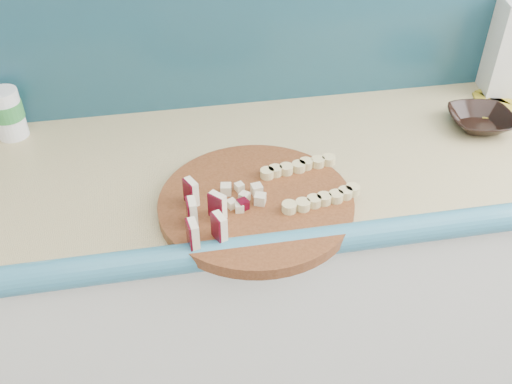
{
  "coord_description": "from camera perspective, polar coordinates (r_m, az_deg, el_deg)",
  "views": [
    {
      "loc": [
        -0.45,
        0.4,
        1.7
      ],
      "look_at": [
        -0.29,
        1.32,
        0.96
      ],
      "focal_mm": 40.0,
      "sensor_mm": 36.0,
      "label": 1
    }
  ],
  "objects": [
    {
      "name": "backsplash",
      "position": [
        1.59,
        11.34,
        17.91
      ],
      "size": [
        2.2,
        0.02,
        0.5
      ],
      "primitive_type": "cube",
      "color": "teal",
      "rests_on": "kitchen_counter"
    },
    {
      "name": "apple_wedges",
      "position": [
        1.13,
        -5.4,
        -2.18
      ],
      "size": [
        0.08,
        0.17,
        0.06
      ],
      "color": "beige",
      "rests_on": "cutting_board"
    },
    {
      "name": "kitchen_counter",
      "position": [
        1.75,
        11.63,
        -7.9
      ],
      "size": [
        2.2,
        0.63,
        0.91
      ],
      "color": "white",
      "rests_on": "ground"
    },
    {
      "name": "canister",
      "position": [
        1.55,
        -23.59,
        7.28
      ],
      "size": [
        0.08,
        0.08,
        0.13
      ],
      "rotation": [
        0.0,
        0.0,
        -0.21
      ],
      "color": "white",
      "rests_on": "kitchen_counter"
    },
    {
      "name": "cutting_board",
      "position": [
        1.21,
        -0.0,
        -1.22
      ],
      "size": [
        0.49,
        0.49,
        0.03
      ],
      "primitive_type": "cylinder",
      "rotation": [
        0.0,
        0.0,
        0.21
      ],
      "color": "#4A2510",
      "rests_on": "kitchen_counter"
    },
    {
      "name": "brown_bowl",
      "position": [
        1.59,
        21.52,
        6.67
      ],
      "size": [
        0.18,
        0.18,
        0.04
      ],
      "primitive_type": "imported",
      "rotation": [
        0.0,
        0.0,
        -0.14
      ],
      "color": "black",
      "rests_on": "kitchen_counter"
    },
    {
      "name": "banana_peel",
      "position": [
        1.73,
        23.13,
        8.14
      ],
      "size": [
        0.19,
        0.16,
        0.01
      ],
      "rotation": [
        0.0,
        0.0,
        0.15
      ],
      "color": "gold",
      "rests_on": "kitchen_counter"
    },
    {
      "name": "apple_chunks",
      "position": [
        1.19,
        -1.16,
        -0.67
      ],
      "size": [
        0.06,
        0.07,
        0.02
      ],
      "color": "#F4E3C3",
      "rests_on": "cutting_board"
    },
    {
      "name": "banana_slices",
      "position": [
        1.24,
        5.41,
        1.0
      ],
      "size": [
        0.2,
        0.18,
        0.02
      ],
      "color": "#D1C080",
      "rests_on": "cutting_board"
    }
  ]
}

